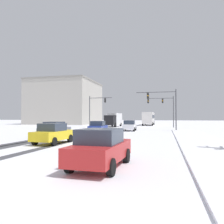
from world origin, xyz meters
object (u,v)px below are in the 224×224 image
car_white_lead (130,126)px  car_red_fifth (101,148)px  office_building_far_left_block (66,103)px  car_blue_second (98,127)px  traffic_signal_far_left (96,106)px  bus_oncoming (149,118)px  box_truck_delivery (114,119)px  car_yellow_cab_fourth (53,133)px  traffic_signal_far_right (164,105)px  traffic_signal_near_right (165,102)px  car_grey_third (55,129)px

car_white_lead → car_red_fifth: same height
office_building_far_left_block → car_blue_second: bearing=-59.5°
traffic_signal_far_left → car_red_fifth: traffic_signal_far_left is taller
car_red_fifth → bus_oncoming: bus_oncoming is taller
car_blue_second → car_white_lead: bearing=64.5°
box_truck_delivery → car_yellow_cab_fourth: bearing=-85.3°
traffic_signal_far_left → traffic_signal_far_right: bearing=16.1°
car_blue_second → office_building_far_left_block: office_building_far_left_block is taller
box_truck_delivery → office_building_far_left_block: 26.27m
traffic_signal_far_right → bus_oncoming: bearing=108.8°
car_blue_second → box_truck_delivery: bearing=97.7°
traffic_signal_near_right → car_white_lead: size_ratio=1.56×
traffic_signal_far_right → car_grey_third: bearing=-112.9°
car_white_lead → car_yellow_cab_fourth: size_ratio=1.00×
car_blue_second → car_red_fifth: (5.87, -18.73, 0.00)m
traffic_signal_near_right → bus_oncoming: 24.58m
car_yellow_cab_fourth → car_red_fifth: bearing=-49.9°
car_blue_second → bus_oncoming: bus_oncoming is taller
traffic_signal_far_right → office_building_far_left_block: size_ratio=0.33×
traffic_signal_near_right → office_building_far_left_block: size_ratio=0.33×
car_grey_third → bus_oncoming: size_ratio=0.38×
car_yellow_cab_fourth → car_red_fifth: (6.07, -7.22, 0.00)m
car_white_lead → car_grey_third: same height
car_red_fifth → bus_oncoming: bearing=92.0°
traffic_signal_near_right → traffic_signal_far_left: bearing=150.2°
car_grey_third → car_blue_second: bearing=63.3°
traffic_signal_far_left → car_red_fifth: size_ratio=1.56×
traffic_signal_near_right → car_red_fifth: traffic_signal_near_right is taller
box_truck_delivery → office_building_far_left_block: bearing=139.3°
traffic_signal_near_right → car_grey_third: (-11.34, -14.45, -3.62)m
box_truck_delivery → traffic_signal_near_right: bearing=-48.5°
traffic_signal_near_right → car_blue_second: 12.43m
traffic_signal_far_right → car_blue_second: size_ratio=1.55×
traffic_signal_far_right → box_truck_delivery: bearing=176.4°
traffic_signal_far_left → car_red_fifth: 37.21m
car_red_fifth → office_building_far_left_block: (-28.25, 56.71, 5.92)m
traffic_signal_far_left → office_building_far_left_block: office_building_far_left_block is taller
office_building_far_left_block → car_white_lead: bearing=-51.1°
traffic_signal_far_left → bus_oncoming: traffic_signal_far_left is taller
traffic_signal_far_left → office_building_far_left_block: bearing=127.9°
box_truck_delivery → car_red_fifth: bearing=-77.7°
box_truck_delivery → bus_oncoming: bearing=58.8°
traffic_signal_near_right → car_blue_second: bearing=-134.5°
traffic_signal_near_right → office_building_far_left_block: office_building_far_left_block is taller
car_blue_second → car_grey_third: same height
traffic_signal_far_left → car_yellow_cab_fourth: bearing=-79.0°
car_yellow_cab_fourth → box_truck_delivery: 32.79m
car_blue_second → office_building_far_left_block: size_ratio=0.21×
car_grey_third → office_building_far_left_block: bearing=113.8°
car_white_lead → traffic_signal_far_right: bearing=70.1°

